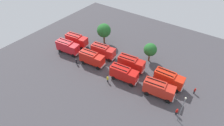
{
  "coord_description": "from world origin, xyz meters",
  "views": [
    {
      "loc": [
        22.19,
        -31.23,
        33.08
      ],
      "look_at": [
        0.0,
        0.0,
        1.4
      ],
      "focal_mm": 29.47,
      "sensor_mm": 36.0,
      "label": 1
    }
  ],
  "objects_px": {
    "firefighter_3": "(195,91)",
    "firefighter_4": "(108,79)",
    "firefighter_0": "(177,112)",
    "lamppost": "(182,108)",
    "fire_truck_5": "(103,51)",
    "tree_0": "(104,31)",
    "traffic_cone_1": "(81,39)",
    "traffic_cone_2": "(76,40)",
    "fire_truck_4": "(77,40)",
    "fire_truck_2": "(124,73)",
    "fire_truck_6": "(131,63)",
    "tree_1": "(150,50)",
    "firefighter_2": "(76,61)",
    "firefighter_1": "(75,35)",
    "fire_truck_1": "(92,58)",
    "fire_truck_3": "(159,89)",
    "fire_truck_0": "(68,47)",
    "traffic_cone_0": "(79,51)",
    "fire_truck_7": "(169,79)"
  },
  "relations": [
    {
      "from": "fire_truck_6",
      "to": "traffic_cone_2",
      "type": "relative_size",
      "value": 11.66
    },
    {
      "from": "fire_truck_1",
      "to": "firefighter_1",
      "type": "xyz_separation_m",
      "value": [
        -13.83,
        7.44,
        -1.17
      ]
    },
    {
      "from": "firefighter_0",
      "to": "firefighter_1",
      "type": "bearing_deg",
      "value": -135.63
    },
    {
      "from": "fire_truck_7",
      "to": "firefighter_2",
      "type": "distance_m",
      "value": 24.85
    },
    {
      "from": "tree_1",
      "to": "traffic_cone_1",
      "type": "bearing_deg",
      "value": -172.35
    },
    {
      "from": "fire_truck_1",
      "to": "fire_truck_3",
      "type": "bearing_deg",
      "value": -5.61
    },
    {
      "from": "lamppost",
      "to": "fire_truck_4",
      "type": "bearing_deg",
      "value": 167.51
    },
    {
      "from": "tree_1",
      "to": "traffic_cone_1",
      "type": "height_order",
      "value": "tree_1"
    },
    {
      "from": "traffic_cone_2",
      "to": "firefighter_2",
      "type": "bearing_deg",
      "value": -45.32
    },
    {
      "from": "firefighter_0",
      "to": "lamppost",
      "type": "distance_m",
      "value": 3.37
    },
    {
      "from": "fire_truck_0",
      "to": "tree_1",
      "type": "height_order",
      "value": "tree_1"
    },
    {
      "from": "firefighter_1",
      "to": "firefighter_3",
      "type": "bearing_deg",
      "value": 157.15
    },
    {
      "from": "firefighter_2",
      "to": "traffic_cone_0",
      "type": "xyz_separation_m",
      "value": [
        -3.39,
        4.64,
        -0.68
      ]
    },
    {
      "from": "fire_truck_2",
      "to": "fire_truck_6",
      "type": "xyz_separation_m",
      "value": [
        -0.57,
        4.49,
        0.0
      ]
    },
    {
      "from": "fire_truck_5",
      "to": "firefighter_1",
      "type": "xyz_separation_m",
      "value": [
        -14.32,
        2.98,
        -1.17
      ]
    },
    {
      "from": "fire_truck_4",
      "to": "firefighter_2",
      "type": "relative_size",
      "value": 4.18
    },
    {
      "from": "fire_truck_0",
      "to": "firefighter_1",
      "type": "bearing_deg",
      "value": 113.64
    },
    {
      "from": "fire_truck_6",
      "to": "fire_truck_2",
      "type": "bearing_deg",
      "value": -89.24
    },
    {
      "from": "fire_truck_1",
      "to": "firefighter_0",
      "type": "distance_m",
      "value": 25.22
    },
    {
      "from": "fire_truck_4",
      "to": "fire_truck_7",
      "type": "relative_size",
      "value": 1.03
    },
    {
      "from": "firefighter_1",
      "to": "fire_truck_1",
      "type": "bearing_deg",
      "value": 131.46
    },
    {
      "from": "fire_truck_5",
      "to": "tree_0",
      "type": "distance_m",
      "value": 7.84
    },
    {
      "from": "traffic_cone_1",
      "to": "traffic_cone_2",
      "type": "bearing_deg",
      "value": -130.58
    },
    {
      "from": "traffic_cone_1",
      "to": "traffic_cone_2",
      "type": "relative_size",
      "value": 1.05
    },
    {
      "from": "tree_0",
      "to": "fire_truck_4",
      "type": "bearing_deg",
      "value": -133.58
    },
    {
      "from": "firefighter_1",
      "to": "tree_1",
      "type": "height_order",
      "value": "tree_1"
    },
    {
      "from": "fire_truck_3",
      "to": "tree_0",
      "type": "relative_size",
      "value": 1.11
    },
    {
      "from": "fire_truck_1",
      "to": "fire_truck_3",
      "type": "xyz_separation_m",
      "value": [
        19.65,
        0.16,
        0.0
      ]
    },
    {
      "from": "firefighter_1",
      "to": "traffic_cone_2",
      "type": "xyz_separation_m",
      "value": [
        1.56,
        -1.13,
        -0.66
      ]
    },
    {
      "from": "tree_0",
      "to": "lamppost",
      "type": "distance_m",
      "value": 32.84
    },
    {
      "from": "firefighter_0",
      "to": "tree_0",
      "type": "distance_m",
      "value": 31.91
    },
    {
      "from": "fire_truck_5",
      "to": "firefighter_2",
      "type": "relative_size",
      "value": 4.18
    },
    {
      "from": "fire_truck_6",
      "to": "firefighter_2",
      "type": "xyz_separation_m",
      "value": [
        -13.48,
        -6.83,
        -1.15
      ]
    },
    {
      "from": "fire_truck_2",
      "to": "fire_truck_5",
      "type": "bearing_deg",
      "value": 149.1
    },
    {
      "from": "fire_truck_0",
      "to": "fire_truck_2",
      "type": "relative_size",
      "value": 1.0
    },
    {
      "from": "fire_truck_4",
      "to": "tree_0",
      "type": "relative_size",
      "value": 1.11
    },
    {
      "from": "traffic_cone_1",
      "to": "traffic_cone_2",
      "type": "xyz_separation_m",
      "value": [
        -1.02,
        -1.19,
        -0.02
      ]
    },
    {
      "from": "fire_truck_3",
      "to": "firefighter_2",
      "type": "distance_m",
      "value": 23.43
    },
    {
      "from": "fire_truck_5",
      "to": "firefighter_4",
      "type": "height_order",
      "value": "fire_truck_5"
    },
    {
      "from": "firefighter_4",
      "to": "firefighter_2",
      "type": "bearing_deg",
      "value": 80.54
    },
    {
      "from": "firefighter_1",
      "to": "firefighter_4",
      "type": "relative_size",
      "value": 1.0
    },
    {
      "from": "firefighter_3",
      "to": "firefighter_4",
      "type": "bearing_deg",
      "value": -127.44
    },
    {
      "from": "firefighter_1",
      "to": "traffic_cone_2",
      "type": "bearing_deg",
      "value": 123.7
    },
    {
      "from": "fire_truck_4",
      "to": "traffic_cone_0",
      "type": "xyz_separation_m",
      "value": [
        2.81,
        -2.11,
        -1.83
      ]
    },
    {
      "from": "fire_truck_4",
      "to": "firefighter_1",
      "type": "xyz_separation_m",
      "value": [
        -4.03,
        3.16,
        -1.17
      ]
    },
    {
      "from": "fire_truck_4",
      "to": "firefighter_3",
      "type": "height_order",
      "value": "fire_truck_4"
    },
    {
      "from": "firefighter_4",
      "to": "firefighter_1",
      "type": "bearing_deg",
      "value": 57.63
    },
    {
      "from": "traffic_cone_2",
      "to": "fire_truck_4",
      "type": "bearing_deg",
      "value": -39.25
    },
    {
      "from": "firefighter_3",
      "to": "traffic_cone_2",
      "type": "distance_m",
      "value": 38.69
    },
    {
      "from": "firefighter_4",
      "to": "fire_truck_2",
      "type": "bearing_deg",
      "value": -49.57
    }
  ]
}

